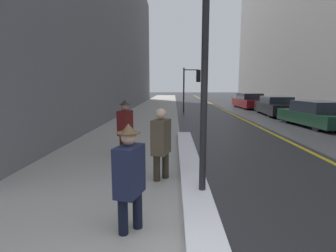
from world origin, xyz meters
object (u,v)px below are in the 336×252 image
object	(u,v)px
pedestrian_in_fedora	(130,174)
pedestrian_trailing	(125,125)
pedestrian_nearside	(161,141)
parked_car_maroon	(249,101)
parked_car_dark_green	(317,115)
parked_car_black	(275,106)
traffic_light_near	(193,81)
lamp_post	(205,47)

from	to	relation	value
pedestrian_in_fedora	pedestrian_trailing	size ratio (longest dim) A/B	0.94
pedestrian_nearside	parked_car_maroon	distance (m)	20.20
parked_car_dark_green	parked_car_black	bearing A→B (deg)	-5.07
parked_car_maroon	traffic_light_near	bearing A→B (deg)	125.55
lamp_post	parked_car_black	xyz separation A→B (m)	(6.56, 13.89, -2.06)
parked_car_dark_green	parked_car_maroon	xyz separation A→B (m)	(-0.26, 11.15, 0.03)
traffic_light_near	parked_car_maroon	bearing A→B (deg)	32.87
parked_car_dark_green	pedestrian_nearside	bearing A→B (deg)	130.13
parked_car_maroon	pedestrian_nearside	bearing A→B (deg)	156.37
pedestrian_in_fedora	parked_car_black	world-z (taller)	pedestrian_in_fedora
pedestrian_nearside	parked_car_black	size ratio (longest dim) A/B	0.32
pedestrian_in_fedora	pedestrian_nearside	size ratio (longest dim) A/B	0.98
pedestrian_in_fedora	parked_car_black	bearing A→B (deg)	169.22
traffic_light_near	pedestrian_trailing	bearing A→B (deg)	-108.60
parked_car_maroon	pedestrian_in_fedora	bearing A→B (deg)	157.47
pedestrian_trailing	parked_car_maroon	world-z (taller)	pedestrian_trailing
traffic_light_near	pedestrian_nearside	distance (m)	14.73
pedestrian_in_fedora	parked_car_dark_green	xyz separation A→B (m)	(7.77, 9.80, -0.24)
pedestrian_nearside	pedestrian_in_fedora	bearing A→B (deg)	7.16
parked_car_dark_green	parked_car_black	size ratio (longest dim) A/B	0.92
pedestrian_in_fedora	pedestrian_nearside	bearing A→B (deg)	-172.84
pedestrian_in_fedora	parked_car_black	xyz separation A→B (m)	(7.69, 15.04, -0.22)
pedestrian_nearside	parked_car_black	distance (m)	14.91
traffic_light_near	pedestrian_in_fedora	bearing A→B (deg)	-102.49
lamp_post	pedestrian_trailing	bearing A→B (deg)	122.49
lamp_post	pedestrian_nearside	xyz separation A→B (m)	(-0.79, 0.93, -1.82)
parked_car_dark_green	parked_car_maroon	bearing A→B (deg)	-4.63
traffic_light_near	parked_car_maroon	xyz separation A→B (m)	(5.47, 4.33, -1.78)
pedestrian_in_fedora	traffic_light_near	bearing A→B (deg)	-170.70
pedestrian_in_fedora	pedestrian_nearside	distance (m)	2.11
parked_car_dark_green	parked_car_maroon	distance (m)	11.16
pedestrian_in_fedora	parked_car_maroon	distance (m)	22.26
lamp_post	pedestrian_trailing	world-z (taller)	lamp_post
pedestrian_nearside	pedestrian_trailing	world-z (taller)	pedestrian_trailing
parked_car_black	pedestrian_nearside	bearing A→B (deg)	154.09
pedestrian_trailing	pedestrian_in_fedora	bearing A→B (deg)	27.54
lamp_post	traffic_light_near	world-z (taller)	lamp_post
pedestrian_nearside	parked_car_maroon	size ratio (longest dim) A/B	0.33
pedestrian_nearside	parked_car_dark_green	bearing A→B (deg)	152.38
lamp_post	pedestrian_in_fedora	xyz separation A→B (m)	(-1.13, -1.15, -1.84)
traffic_light_near	pedestrian_trailing	distance (m)	12.80
traffic_light_near	pedestrian_nearside	world-z (taller)	traffic_light_near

